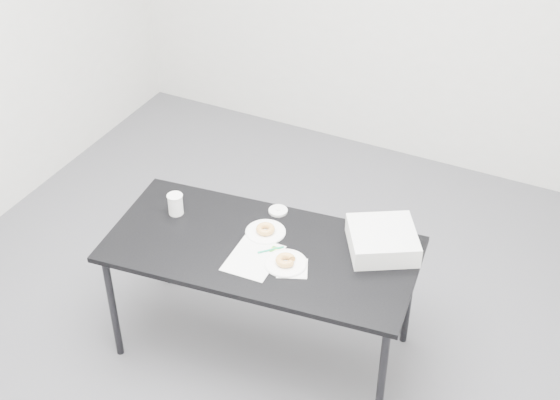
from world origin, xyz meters
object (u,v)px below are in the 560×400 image
at_px(bakery_box, 382,240).
at_px(table, 261,255).
at_px(scorecard, 253,258).
at_px(pen, 271,250).
at_px(plate_near, 286,263).
at_px(donut_far, 265,229).
at_px(plate_far, 265,232).
at_px(donut_near, 286,260).
at_px(coffee_cup, 175,204).

bearing_deg(bakery_box, table, 174.96).
distance_m(scorecard, bakery_box, 0.63).
distance_m(table, pen, 0.08).
height_order(scorecard, plate_near, plate_near).
bearing_deg(donut_far, plate_near, -41.57).
xyz_separation_m(scorecard, donut_far, (-0.04, 0.20, 0.02)).
bearing_deg(plate_near, donut_far, 138.43).
height_order(table, plate_far, plate_far).
height_order(scorecard, donut_near, donut_near).
bearing_deg(plate_far, donut_near, -41.57).
distance_m(pen, coffee_cup, 0.58).
bearing_deg(plate_near, donut_near, 0.00).
xyz_separation_m(table, bakery_box, (0.53, 0.25, 0.11)).
xyz_separation_m(scorecard, bakery_box, (0.53, 0.34, 0.05)).
height_order(pen, coffee_cup, coffee_cup).
height_order(donut_near, coffee_cup, coffee_cup).
relative_size(scorecard, plate_far, 1.42).
bearing_deg(scorecard, pen, 57.01).
relative_size(donut_near, donut_far, 1.02).
bearing_deg(donut_far, table, -73.28).
xyz_separation_m(table, pen, (0.05, -0.00, 0.06)).
xyz_separation_m(scorecard, pen, (0.05, 0.09, 0.01)).
bearing_deg(donut_near, plate_far, 138.43).
height_order(table, plate_near, plate_near).
bearing_deg(scorecard, donut_far, 97.78).
xyz_separation_m(scorecard, donut_near, (0.16, 0.03, 0.02)).
height_order(pen, donut_near, donut_near).
distance_m(scorecard, donut_near, 0.16).
relative_size(donut_far, coffee_cup, 0.83).
bearing_deg(bakery_box, donut_near, -170.31).
xyz_separation_m(plate_near, plate_far, (-0.19, 0.17, -0.00)).
relative_size(pen, plate_near, 0.64).
distance_m(pen, bakery_box, 0.54).
bearing_deg(coffee_cup, plate_near, -9.37).
bearing_deg(plate_far, plate_near, -41.57).
relative_size(pen, coffee_cup, 1.16).
height_order(pen, plate_near, pen).
bearing_deg(table, bakery_box, 18.64).
relative_size(plate_far, donut_far, 2.13).
relative_size(scorecard, pen, 2.15).
height_order(coffee_cup, bakery_box, coffee_cup).
xyz_separation_m(table, donut_near, (0.16, -0.06, 0.08)).
bearing_deg(donut_near, coffee_cup, 170.63).
bearing_deg(plate_near, bakery_box, 39.85).
bearing_deg(table, scorecard, -94.39).
distance_m(donut_near, coffee_cup, 0.69).
relative_size(plate_near, donut_near, 2.13).
height_order(table, scorecard, scorecard).
bearing_deg(donut_near, plate_near, 0.00).
bearing_deg(donut_near, bakery_box, 39.85).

